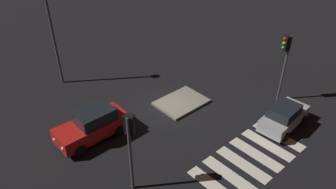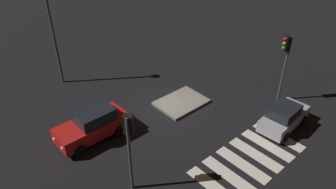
{
  "view_description": "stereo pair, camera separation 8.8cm",
  "coord_description": "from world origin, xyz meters",
  "px_view_note": "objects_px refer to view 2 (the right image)",
  "views": [
    {
      "loc": [
        -11.75,
        -13.03,
        12.44
      ],
      "look_at": [
        0.0,
        0.0,
        1.0
      ],
      "focal_mm": 34.1,
      "sensor_mm": 36.0,
      "label": 1
    },
    {
      "loc": [
        -11.68,
        -13.09,
        12.44
      ],
      "look_at": [
        0.0,
        0.0,
        1.0
      ],
      "focal_mm": 34.1,
      "sensor_mm": 36.0,
      "label": 2
    }
  ],
  "objects_px": {
    "car_silver": "(284,117)",
    "traffic_light_east": "(286,53)",
    "traffic_island": "(181,102)",
    "traffic_light_south": "(129,135)",
    "car_red": "(92,124)",
    "street_lamp": "(50,17)"
  },
  "relations": [
    {
      "from": "street_lamp",
      "to": "car_silver",
      "type": "bearing_deg",
      "value": -61.67
    },
    {
      "from": "traffic_light_south",
      "to": "street_lamp",
      "type": "height_order",
      "value": "street_lamp"
    },
    {
      "from": "street_lamp",
      "to": "traffic_light_east",
      "type": "bearing_deg",
      "value": -50.59
    },
    {
      "from": "traffic_light_east",
      "to": "traffic_light_south",
      "type": "relative_size",
      "value": 1.09
    },
    {
      "from": "traffic_light_south",
      "to": "car_silver",
      "type": "bearing_deg",
      "value": -47.93
    },
    {
      "from": "traffic_island",
      "to": "car_red",
      "type": "xyz_separation_m",
      "value": [
        -6.26,
        0.95,
        0.82
      ]
    },
    {
      "from": "traffic_island",
      "to": "car_silver",
      "type": "bearing_deg",
      "value": -64.6
    },
    {
      "from": "car_silver",
      "to": "street_lamp",
      "type": "height_order",
      "value": "street_lamp"
    },
    {
      "from": "car_red",
      "to": "traffic_light_south",
      "type": "xyz_separation_m",
      "value": [
        -0.47,
        -4.55,
        2.37
      ]
    },
    {
      "from": "car_silver",
      "to": "street_lamp",
      "type": "xyz_separation_m",
      "value": [
        -7.56,
        14.03,
        4.31
      ]
    },
    {
      "from": "traffic_island",
      "to": "car_silver",
      "type": "height_order",
      "value": "car_silver"
    },
    {
      "from": "car_silver",
      "to": "traffic_island",
      "type": "bearing_deg",
      "value": 111.88
    },
    {
      "from": "car_silver",
      "to": "traffic_light_east",
      "type": "height_order",
      "value": "traffic_light_east"
    },
    {
      "from": "traffic_island",
      "to": "street_lamp",
      "type": "bearing_deg",
      "value": 120.4
    },
    {
      "from": "traffic_light_south",
      "to": "car_red",
      "type": "bearing_deg",
      "value": 50.05
    },
    {
      "from": "car_red",
      "to": "street_lamp",
      "type": "bearing_deg",
      "value": -102.35
    },
    {
      "from": "traffic_island",
      "to": "street_lamp",
      "type": "height_order",
      "value": "street_lamp"
    },
    {
      "from": "traffic_light_east",
      "to": "traffic_light_south",
      "type": "height_order",
      "value": "traffic_light_east"
    },
    {
      "from": "car_red",
      "to": "traffic_light_south",
      "type": "height_order",
      "value": "traffic_light_south"
    },
    {
      "from": "car_red",
      "to": "car_silver",
      "type": "xyz_separation_m",
      "value": [
        9.1,
        -6.92,
        -0.12
      ]
    },
    {
      "from": "traffic_island",
      "to": "traffic_light_east",
      "type": "xyz_separation_m",
      "value": [
        5.22,
        -4.05,
        3.49
      ]
    },
    {
      "from": "traffic_island",
      "to": "traffic_light_east",
      "type": "distance_m",
      "value": 7.47
    }
  ]
}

